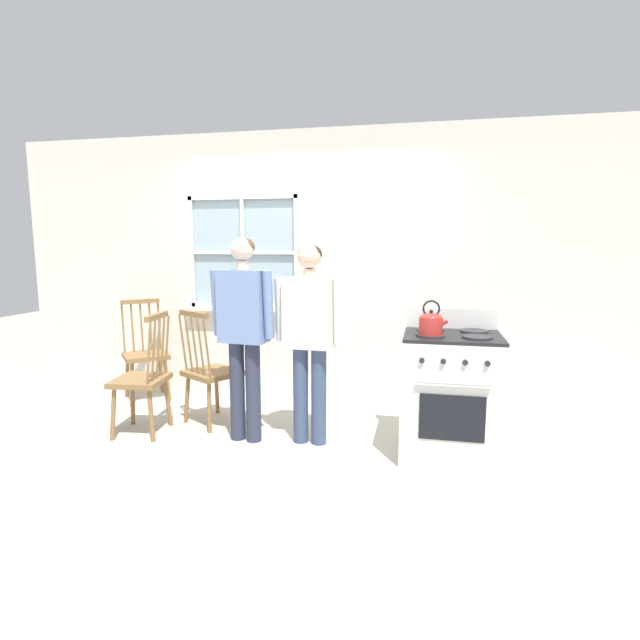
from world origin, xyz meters
name	(u,v)px	position (x,y,z in m)	size (l,w,h in m)	color
ground_plane	(266,447)	(0.00, 0.00, 0.00)	(16.00, 16.00, 0.00)	#B2AD9E
wall_back	(311,268)	(0.04, 1.40, 1.34)	(6.40, 0.16, 2.70)	silver
chair_by_window	(143,380)	(-1.10, 0.08, 0.46)	(0.45, 0.46, 1.02)	olive
chair_near_wall	(210,373)	(-0.65, 0.41, 0.46)	(0.57, 0.56, 1.02)	olive
chair_center_cluster	(145,355)	(-1.61, 0.96, 0.46)	(0.58, 0.58, 1.02)	olive
person_elderly_left	(244,322)	(-0.21, 0.11, 0.97)	(0.53, 0.25, 1.63)	#2D3347
person_teen_center	(309,327)	(0.31, 0.17, 0.94)	(0.54, 0.22, 1.58)	#384766
stove	(450,394)	(1.39, 0.17, 0.47)	(0.71, 0.68, 1.08)	white
kettle	(431,323)	(1.23, 0.04, 1.02)	(0.21, 0.17, 0.25)	red
potted_plant	(231,298)	(-0.80, 1.31, 1.02)	(0.15, 0.15, 0.36)	#42474C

